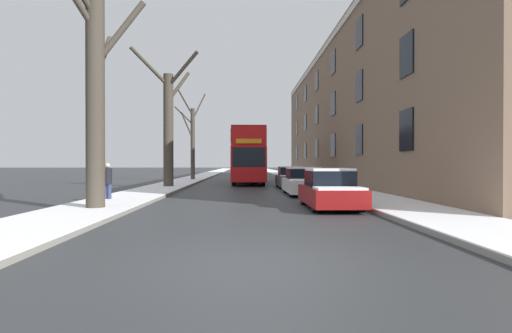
# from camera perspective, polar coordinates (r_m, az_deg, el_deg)

# --- Properties ---
(ground_plane) EXTENTS (320.00, 320.00, 0.00)m
(ground_plane) POSITION_cam_1_polar(r_m,az_deg,el_deg) (6.64, 0.44, -13.85)
(ground_plane) COLOR #303335
(sidewalk_left) EXTENTS (2.83, 130.00, 0.16)m
(sidewalk_left) POSITION_cam_1_polar(r_m,az_deg,el_deg) (59.67, -6.78, -1.08)
(sidewalk_left) COLOR gray
(sidewalk_left) RESTS_ON ground
(sidewalk_right) EXTENTS (2.83, 130.00, 0.16)m
(sidewalk_right) POSITION_cam_1_polar(r_m,az_deg,el_deg) (59.72, 3.64, -1.07)
(sidewalk_right) COLOR gray
(sidewalk_right) RESTS_ON ground
(terrace_facade_right) EXTENTS (9.10, 47.99, 12.19)m
(terrace_facade_right) POSITION_cam_1_polar(r_m,az_deg,el_deg) (36.80, 16.69, 7.36)
(terrace_facade_right) COLOR #7A604C
(terrace_facade_right) RESTS_ON ground
(bare_tree_left_0) EXTENTS (2.54, 3.80, 8.40)m
(bare_tree_left_0) POSITION_cam_1_polar(r_m,az_deg,el_deg) (14.80, -21.93, 10.84)
(bare_tree_left_0) COLOR #423A30
(bare_tree_left_0) RESTS_ON ground
(bare_tree_left_1) EXTENTS (4.44, 2.64, 9.02)m
(bare_tree_left_1) POSITION_cam_1_polar(r_m,az_deg,el_deg) (26.94, -12.39, 5.94)
(bare_tree_left_1) COLOR #423A30
(bare_tree_left_1) RESTS_ON ground
(bare_tree_left_2) EXTENTS (2.97, 2.66, 8.50)m
(bare_tree_left_2) POSITION_cam_1_polar(r_m,az_deg,el_deg) (38.33, -9.11, 3.84)
(bare_tree_left_2) COLOR #423A30
(bare_tree_left_2) RESTS_ON ground
(double_decker_bus) EXTENTS (2.57, 10.83, 4.34)m
(double_decker_bus) POSITION_cam_1_polar(r_m,az_deg,el_deg) (33.02, -1.16, 1.84)
(double_decker_bus) COLOR red
(double_decker_bus) RESTS_ON ground
(parked_car_0) EXTENTS (1.78, 4.08, 1.47)m
(parked_car_0) POSITION_cam_1_polar(r_m,az_deg,el_deg) (14.87, 10.51, -3.32)
(parked_car_0) COLOR maroon
(parked_car_0) RESTS_ON ground
(parked_car_1) EXTENTS (1.89, 4.59, 1.44)m
(parked_car_1) POSITION_cam_1_polar(r_m,az_deg,el_deg) (21.11, 6.83, -2.22)
(parked_car_1) COLOR silver
(parked_car_1) RESTS_ON ground
(parked_car_2) EXTENTS (1.72, 4.02, 1.44)m
(parked_car_2) POSITION_cam_1_polar(r_m,az_deg,el_deg) (27.03, 4.92, -1.64)
(parked_car_2) COLOR #474C56
(parked_car_2) RESTS_ON ground
(pedestrian_left_sidewalk) EXTENTS (0.36, 0.36, 1.66)m
(pedestrian_left_sidewalk) POSITION_cam_1_polar(r_m,az_deg,el_deg) (17.85, -20.44, -1.93)
(pedestrian_left_sidewalk) COLOR navy
(pedestrian_left_sidewalk) RESTS_ON ground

